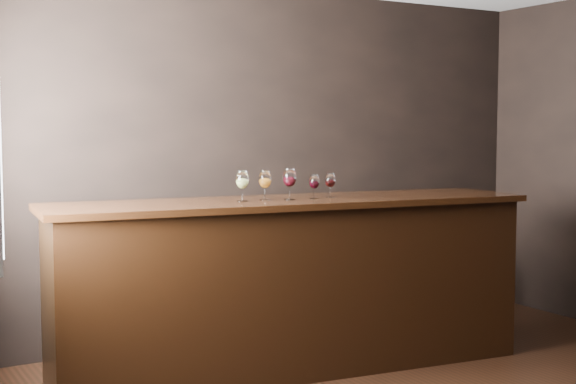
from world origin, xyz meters
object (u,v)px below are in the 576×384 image
bar_counter (292,288)px  glass_amber (265,180)px  glass_red_a (290,178)px  glass_red_c (330,181)px  glass_red_b (314,182)px  back_bar_shelf (273,287)px  glass_white (242,180)px

bar_counter → glass_amber: bearing=178.5°
glass_red_a → glass_red_c: size_ratio=1.25×
glass_red_b → glass_red_c: size_ratio=0.97×
glass_amber → glass_red_c: bearing=-3.3°
back_bar_shelf → glass_white: glass_white is taller
glass_red_b → glass_amber: bearing=169.6°
glass_white → glass_red_a: 0.34m
glass_red_c → glass_white: bearing=177.6°
glass_amber → glass_red_a: size_ratio=0.93×
glass_white → glass_amber: bearing=0.1°
glass_amber → glass_red_c: glass_amber is taller
glass_red_b → bar_counter: bearing=166.3°
glass_red_a → glass_red_c: bearing=4.7°
bar_counter → glass_white: (-0.37, 0.03, 0.76)m
bar_counter → glass_red_b: glass_red_b is taller
back_bar_shelf → glass_red_a: size_ratio=10.42×
bar_counter → glass_red_c: size_ratio=18.92×
bar_counter → back_bar_shelf: 0.87m
glass_white → glass_red_b: 0.53m
bar_counter → back_bar_shelf: bar_counter is taller
glass_white → glass_red_c: size_ratio=1.19×
glass_red_b → glass_red_c: 0.16m
back_bar_shelf → glass_amber: size_ratio=11.17×
back_bar_shelf → glass_white: bearing=-130.3°
glass_white → glass_red_b: bearing=-7.0°
glass_red_a → glass_red_b: 0.20m
glass_amber → glass_red_b: bearing=-10.4°
back_bar_shelf → glass_amber: glass_amber is taller
glass_red_c → bar_counter: bearing=179.5°
bar_counter → glass_red_c: 0.80m
glass_red_a → bar_counter: bearing=40.3°
glass_red_a → glass_red_c: (0.35, 0.03, -0.03)m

